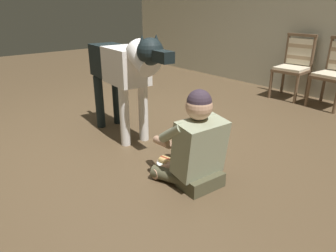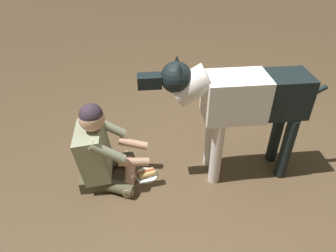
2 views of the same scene
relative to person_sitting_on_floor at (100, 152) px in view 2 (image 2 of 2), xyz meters
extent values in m
plane|color=brown|center=(-1.07, 0.09, -0.33)|extent=(14.50, 14.50, 0.00)
cube|color=#4D4A33|center=(0.08, -0.01, -0.27)|extent=(0.27, 0.36, 0.12)
cylinder|color=#4D4A33|center=(-0.09, -0.15, -0.27)|extent=(0.41, 0.24, 0.11)
cylinder|color=tan|center=(-0.24, -0.07, -0.27)|extent=(0.10, 0.36, 0.09)
cylinder|color=#4D4A33|center=(-0.07, 0.16, -0.27)|extent=(0.40, 0.29, 0.11)
cylinder|color=tan|center=(-0.22, 0.10, -0.27)|extent=(0.15, 0.37, 0.09)
cube|color=gray|center=(0.05, 0.00, 0.01)|extent=(0.30, 0.42, 0.47)
cylinder|color=gray|center=(-0.10, -0.17, 0.13)|extent=(0.30, 0.10, 0.24)
cylinder|color=tan|center=(-0.29, -0.10, -0.03)|extent=(0.28, 0.13, 0.12)
cylinder|color=gray|center=(-0.07, 0.18, 0.13)|extent=(0.30, 0.10, 0.24)
cylinder|color=tan|center=(-0.27, 0.15, -0.03)|extent=(0.27, 0.09, 0.12)
sphere|color=tan|center=(0.03, 0.00, 0.35)|extent=(0.21, 0.21, 0.21)
sphere|color=#372A36|center=(0.03, 0.00, 0.39)|extent=(0.19, 0.19, 0.19)
cylinder|color=silver|center=(-0.99, 0.20, -0.02)|extent=(0.10, 0.10, 0.63)
cylinder|color=silver|center=(-1.01, -0.03, -0.02)|extent=(0.10, 0.10, 0.63)
cylinder|color=black|center=(-1.62, 0.25, -0.02)|extent=(0.10, 0.10, 0.63)
cylinder|color=black|center=(-1.64, 0.02, -0.02)|extent=(0.10, 0.10, 0.63)
cube|color=silver|center=(-1.13, 0.09, 0.48)|extent=(0.53, 0.37, 0.37)
cube|color=black|center=(-1.51, 0.13, 0.48)|extent=(0.46, 0.34, 0.35)
cylinder|color=silver|center=(-0.77, 0.06, 0.61)|extent=(0.38, 0.26, 0.34)
sphere|color=black|center=(-0.65, 0.05, 0.68)|extent=(0.24, 0.24, 0.24)
cube|color=black|center=(-0.45, 0.04, 0.66)|extent=(0.19, 0.12, 0.10)
cone|color=black|center=(-0.66, 0.13, 0.77)|extent=(0.09, 0.09, 0.11)
cone|color=black|center=(-0.67, -0.02, 0.77)|extent=(0.09, 0.09, 0.11)
cylinder|color=black|center=(-1.74, 0.14, 0.44)|extent=(0.32, 0.07, 0.21)
cylinder|color=white|center=(-0.38, 0.03, -0.33)|extent=(0.21, 0.21, 0.01)
cylinder|color=tan|center=(-0.38, 0.01, -0.30)|extent=(0.16, 0.08, 0.05)
cylinder|color=tan|center=(-0.39, 0.05, -0.30)|extent=(0.16, 0.08, 0.05)
cylinder|color=maroon|center=(-0.38, 0.03, -0.29)|extent=(0.17, 0.07, 0.04)
camera|label=1|loc=(1.56, -1.61, 1.07)|focal=32.67mm
camera|label=2|loc=(-0.19, 2.14, 1.76)|focal=33.36mm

